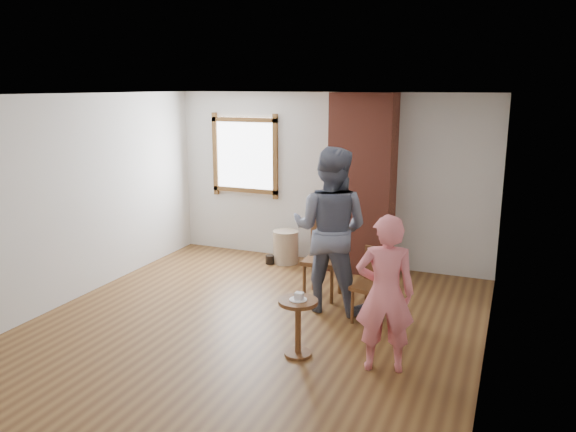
% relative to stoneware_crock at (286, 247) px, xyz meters
% --- Properties ---
extents(ground, '(5.50, 5.50, 0.00)m').
position_rel_stoneware_crock_xyz_m(ground, '(0.56, -2.40, -0.25)').
color(ground, brown).
rests_on(ground, ground).
extents(room_shell, '(5.04, 5.52, 2.62)m').
position_rel_stoneware_crock_xyz_m(room_shell, '(0.50, -1.79, 1.55)').
color(room_shell, silver).
rests_on(room_shell, ground).
extents(brick_chimney, '(0.90, 0.50, 2.60)m').
position_rel_stoneware_crock_xyz_m(brick_chimney, '(1.16, 0.10, 1.05)').
color(brick_chimney, brown).
rests_on(brick_chimney, ground).
extents(stoneware_crock, '(0.52, 0.52, 0.51)m').
position_rel_stoneware_crock_xyz_m(stoneware_crock, '(0.00, 0.00, 0.00)').
color(stoneware_crock, tan).
rests_on(stoneware_crock, ground).
extents(dark_pot, '(0.15, 0.15, 0.13)m').
position_rel_stoneware_crock_xyz_m(dark_pot, '(-0.20, -0.15, -0.19)').
color(dark_pot, black).
rests_on(dark_pot, ground).
extents(dining_chair_left, '(0.46, 0.46, 0.97)m').
position_rel_stoneware_crock_xyz_m(dining_chair_left, '(0.99, -1.07, 0.29)').
color(dining_chair_left, brown).
rests_on(dining_chair_left, ground).
extents(dining_chair_right, '(0.49, 0.49, 0.86)m').
position_rel_stoneware_crock_xyz_m(dining_chair_right, '(1.81, -1.65, 0.23)').
color(dining_chair_right, brown).
rests_on(dining_chair_right, ground).
extents(side_table, '(0.40, 0.40, 0.60)m').
position_rel_stoneware_crock_xyz_m(side_table, '(1.30, -2.80, 0.15)').
color(side_table, brown).
rests_on(side_table, ground).
extents(cake_plate, '(0.18, 0.18, 0.01)m').
position_rel_stoneware_crock_xyz_m(cake_plate, '(1.30, -2.80, 0.35)').
color(cake_plate, white).
rests_on(cake_plate, side_table).
extents(cake_slice, '(0.08, 0.07, 0.06)m').
position_rel_stoneware_crock_xyz_m(cake_slice, '(1.31, -2.80, 0.38)').
color(cake_slice, white).
rests_on(cake_slice, cake_plate).
extents(man, '(0.97, 0.76, 2.00)m').
position_rel_stoneware_crock_xyz_m(man, '(1.19, -1.48, 0.75)').
color(man, black).
rests_on(man, ground).
extents(person_pink, '(0.64, 0.51, 1.54)m').
position_rel_stoneware_crock_xyz_m(person_pink, '(2.16, -2.75, 0.52)').
color(person_pink, pink).
rests_on(person_pink, ground).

